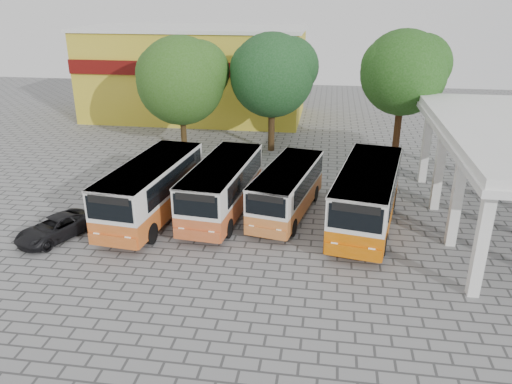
% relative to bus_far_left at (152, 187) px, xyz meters
% --- Properties ---
extents(ground, '(90.00, 90.00, 0.00)m').
position_rel_bus_far_left_xyz_m(ground, '(7.25, -2.63, -1.77)').
color(ground, gray).
rests_on(ground, ground).
extents(shophouse_block, '(20.40, 10.40, 8.30)m').
position_rel_bus_far_left_xyz_m(shophouse_block, '(-3.75, 23.36, 2.39)').
color(shophouse_block, gold).
rests_on(shophouse_block, ground).
extents(bus_far_left, '(3.43, 8.70, 3.06)m').
position_rel_bus_far_left_xyz_m(bus_far_left, '(0.00, 0.00, 0.00)').
color(bus_far_left, '#C3591E').
rests_on(bus_far_left, ground).
extents(bus_centre_left, '(3.20, 8.24, 2.90)m').
position_rel_bus_far_left_xyz_m(bus_centre_left, '(3.57, 1.00, -0.09)').
color(bus_centre_left, '#BA5326').
rests_on(bus_centre_left, ground).
extents(bus_centre_right, '(3.60, 7.70, 2.66)m').
position_rel_bus_far_left_xyz_m(bus_centre_right, '(7.01, 1.49, -0.23)').
color(bus_centre_right, '#BC692C').
rests_on(bus_centre_right, ground).
extents(bus_far_right, '(4.14, 9.06, 3.13)m').
position_rel_bus_far_left_xyz_m(bus_far_right, '(11.14, 0.61, 0.04)').
color(bus_far_right, '#C35901').
rests_on(bus_far_right, ground).
extents(tree_left, '(6.78, 6.46, 8.48)m').
position_rel_bus_far_left_xyz_m(tree_left, '(-1.78, 12.28, 3.70)').
color(tree_left, '#422F16').
rests_on(tree_left, ground).
extents(tree_middle, '(6.39, 6.09, 8.71)m').
position_rel_bus_far_left_xyz_m(tree_middle, '(4.82, 13.13, 4.09)').
color(tree_middle, '#3A2713').
rests_on(tree_middle, ground).
extents(tree_right, '(5.83, 5.56, 9.17)m').
position_rel_bus_far_left_xyz_m(tree_right, '(13.70, 10.76, 4.80)').
color(tree_right, '#422511').
rests_on(tree_right, ground).
extents(parked_car, '(3.26, 4.36, 1.10)m').
position_rel_bus_far_left_xyz_m(parked_car, '(-3.96, -3.00, -1.22)').
color(parked_car, black).
rests_on(parked_car, ground).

